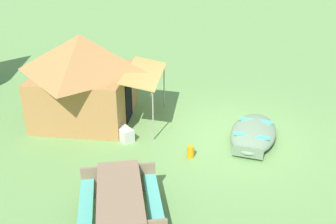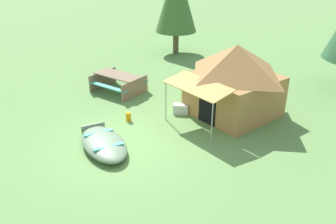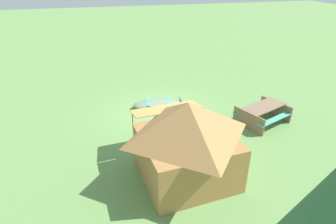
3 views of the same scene
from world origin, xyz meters
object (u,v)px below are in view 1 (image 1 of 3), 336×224
beached_rowboat (253,133)px  fuel_can (190,152)px  picnic_table (120,201)px  canvas_cabin_tent (84,76)px  cooler_box (125,134)px

beached_rowboat → fuel_can: (-1.26, 1.48, -0.04)m
picnic_table → beached_rowboat: bearing=-31.8°
canvas_cabin_tent → cooler_box: canvas_cabin_tent is taller
beached_rowboat → fuel_can: beached_rowboat is taller
picnic_table → fuel_can: bearing=-19.3°
beached_rowboat → cooler_box: 3.42m
beached_rowboat → canvas_cabin_tent: 4.98m
cooler_box → beached_rowboat: bearing=-77.1°
beached_rowboat → picnic_table: bearing=148.2°
picnic_table → fuel_can: size_ratio=7.92×
canvas_cabin_tent → beached_rowboat: bearing=-93.3°
beached_rowboat → fuel_can: bearing=130.4°
picnic_table → cooler_box: size_ratio=4.40×
beached_rowboat → picnic_table: size_ratio=1.03×
canvas_cabin_tent → picnic_table: size_ratio=1.62×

